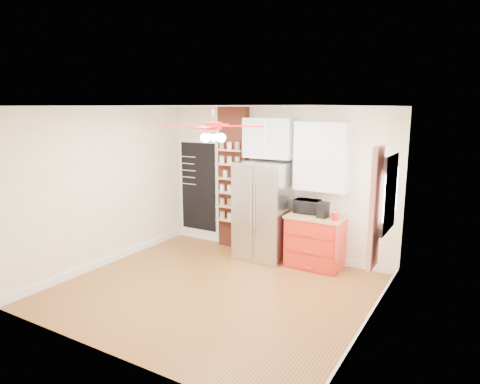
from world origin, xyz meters
The scene contains 21 objects.
floor centered at (0.00, 0.00, 0.00)m, with size 4.50×4.50×0.00m, color #9C6127.
ceiling centered at (0.00, 0.00, 2.70)m, with size 4.50×4.50×0.00m, color white.
wall_back centered at (0.00, 2.00, 1.35)m, with size 4.50×0.02×2.70m, color beige.
wall_front centered at (0.00, -2.00, 1.35)m, with size 4.50×0.02×2.70m, color beige.
wall_left centered at (-2.25, 0.00, 1.35)m, with size 0.02×4.00×2.70m, color beige.
wall_right centered at (2.25, 0.00, 1.35)m, with size 0.02×4.00×2.70m, color beige.
chalkboard centered at (-1.70, 1.96, 1.10)m, with size 0.95×0.05×1.95m.
brick_pillar centered at (-0.85, 1.92, 1.35)m, with size 0.60×0.16×2.70m, color brown.
fridge centered at (-0.05, 1.63, 0.88)m, with size 0.90×0.70×1.75m, color silver.
upper_glass_cabinet centered at (-0.05, 1.82, 2.15)m, with size 0.90×0.35×0.70m, color white.
red_cabinet centered at (0.92, 1.68, 0.45)m, with size 0.94×0.64×0.90m.
upper_shelf_unit centered at (0.92, 1.85, 1.88)m, with size 0.90×0.30×1.15m, color white.
window centered at (2.23, 0.90, 1.55)m, with size 0.04×0.75×1.05m, color white.
curtain centered at (2.18, 0.35, 1.45)m, with size 0.06×0.40×1.55m, color red.
ceiling_fan centered at (0.00, 0.00, 2.42)m, with size 1.40×1.40×0.44m.
toaster_oven centered at (0.72, 1.77, 1.02)m, with size 0.42×0.29×0.24m, color black.
coffee_maker centered at (1.07, 1.60, 1.03)m, with size 0.15×0.19×0.26m, color black.
canister_left centered at (1.29, 1.52, 0.97)m, with size 0.09×0.09×0.13m, color red.
canister_right centered at (1.26, 1.70, 0.97)m, with size 0.09×0.09×0.14m, color #C9390B.
pantry_jar_oats centered at (-0.95, 1.78, 1.44)m, with size 0.09×0.09×0.14m, color beige.
pantry_jar_beans centered at (-0.65, 1.77, 1.44)m, with size 0.09×0.09×0.13m, color brown.
Camera 1 is at (3.36, -4.96, 2.69)m, focal length 32.00 mm.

